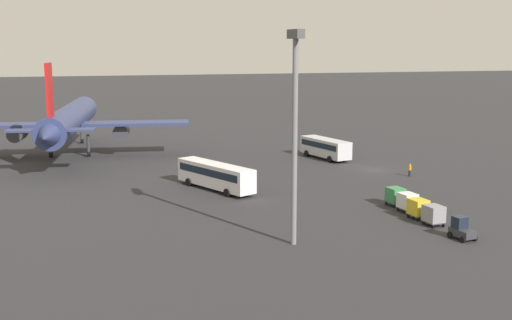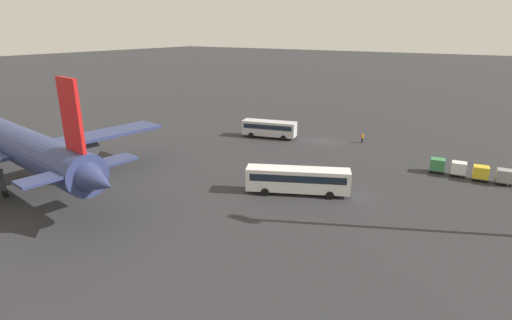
{
  "view_description": "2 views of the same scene",
  "coord_description": "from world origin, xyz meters",
  "views": [
    {
      "loc": [
        -82.8,
        41.11,
        17.85
      ],
      "look_at": [
        -2.51,
        18.41,
        2.78
      ],
      "focal_mm": 45.0,
      "sensor_mm": 36.0,
      "label": 1
    },
    {
      "loc": [
        -27.07,
        66.62,
        19.76
      ],
      "look_at": [
        -1.3,
        26.43,
        3.98
      ],
      "focal_mm": 28.0,
      "sensor_mm": 36.0,
      "label": 2
    }
  ],
  "objects": [
    {
      "name": "cargo_cart_grey",
      "position": [
        -28.1,
        7.24,
        1.19
      ],
      "size": [
        2.17,
        1.9,
        2.06
      ],
      "rotation": [
        0.0,
        0.0,
        0.11
      ],
      "color": "#38383D",
      "rests_on": "ground"
    },
    {
      "name": "cargo_cart_yellow",
      "position": [
        -25.34,
        7.38,
        1.19
      ],
      "size": [
        2.17,
        1.9,
        2.06
      ],
      "rotation": [
        0.0,
        0.0,
        0.11
      ],
      "color": "#38383D",
      "rests_on": "ground"
    },
    {
      "name": "worker_person",
      "position": [
        -5.59,
        -2.65,
        0.87
      ],
      "size": [
        0.38,
        0.38,
        1.74
      ],
      "color": "#1E1E2D",
      "rests_on": "ground"
    },
    {
      "name": "cargo_cart_white",
      "position": [
        -22.58,
        7.1,
        1.19
      ],
      "size": [
        2.17,
        1.9,
        2.06
      ],
      "rotation": [
        0.0,
        0.0,
        0.11
      ],
      "color": "#38383D",
      "rests_on": "ground"
    },
    {
      "name": "cargo_cart_green",
      "position": [
        -19.81,
        7.07,
        1.19
      ],
      "size": [
        2.17,
        1.9,
        2.06
      ],
      "rotation": [
        0.0,
        0.0,
        0.11
      ],
      "color": "#38383D",
      "rests_on": "ground"
    },
    {
      "name": "shuttle_bus_far",
      "position": [
        -6.41,
        24.77,
        1.97
      ],
      "size": [
        12.67,
        7.69,
        3.29
      ],
      "rotation": [
        0.0,
        0.0,
        0.44
      ],
      "color": "white",
      "rests_on": "ground"
    },
    {
      "name": "ground_plane",
      "position": [
        0.0,
        0.0,
        0.0
      ],
      "size": [
        600.0,
        600.0,
        0.0
      ],
      "primitive_type": "plane",
      "color": "#2D2D30"
    },
    {
      "name": "airplane",
      "position": [
        24.15,
        42.12,
        5.8
      ],
      "size": [
        44.57,
        38.39,
        15.42
      ],
      "rotation": [
        0.0,
        0.0,
        -0.14
      ],
      "color": "navy",
      "rests_on": "ground"
    },
    {
      "name": "shuttle_bus_near",
      "position": [
        10.54,
        3.31,
        1.89
      ],
      "size": [
        10.51,
        5.13,
        3.14
      ],
      "rotation": [
        0.0,
        0.0,
        0.24
      ],
      "color": "silver",
      "rests_on": "ground"
    }
  ]
}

